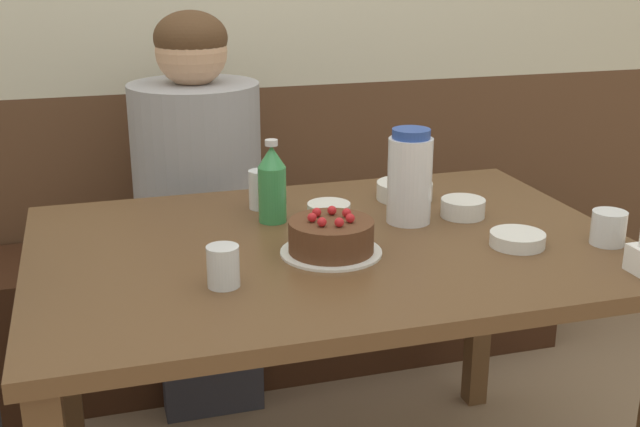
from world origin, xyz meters
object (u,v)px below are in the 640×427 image
Objects in this scene: bench_seat at (256,303)px; bowl_soup_white at (517,239)px; soju_bottle at (272,183)px; water_pitcher at (410,177)px; glass_shot_small at (223,266)px; birthday_cake at (331,237)px; bowl_sauce_shallow at (404,191)px; glass_tumbler_short at (261,189)px; glass_water_tall at (608,228)px; person_grey_tee at (199,214)px; bowl_rice_small at (329,212)px; bowl_side_dish at (463,208)px.

bowl_soup_white reaches higher than bench_seat.
soju_bottle reaches higher than bench_seat.
water_pitcher reaches higher than bench_seat.
water_pitcher is 2.76× the size of glass_shot_small.
birthday_cake is at bearing -73.77° from soju_bottle.
glass_shot_small reaches higher than bowl_sauce_shallow.
glass_tumbler_short is (-0.07, 0.35, 0.01)m from birthday_cake.
person_grey_tee is at bearing 130.78° from glass_water_tall.
bowl_soup_white is at bearing -39.42° from bowl_rice_small.
glass_shot_small reaches higher than glass_water_tall.
glass_water_tall is at bearing -31.26° from bowl_rice_small.
birthday_cake is 2.89× the size of glass_water_tall.
soju_bottle is at bearing 62.67° from glass_shot_small.
glass_water_tall is at bearing -60.26° from bench_seat.
person_grey_tee is (-0.58, 0.85, -0.16)m from bowl_soup_white.
bowl_sauce_shallow is at bearing 24.38° from bowl_rice_small.
bench_seat is 0.91m from soju_bottle.
bowl_side_dish is 0.86m from person_grey_tee.
glass_tumbler_short is (-0.09, -0.55, 0.57)m from bench_seat.
glass_shot_small is at bearing -158.28° from bowl_side_dish.
bowl_rice_small is at bearing 74.10° from birthday_cake.
soju_bottle is 0.77m from glass_water_tall.
bench_seat is at bearing 106.25° from water_pitcher.
glass_water_tall is 1.20m from person_grey_tee.
bowl_sauce_shallow is (-0.11, 0.39, 0.01)m from bowl_soup_white.
glass_shot_small is at bearing -111.06° from glass_tumbler_short.
bowl_rice_small is 0.09× the size of person_grey_tee.
bowl_rice_small is at bearing -155.62° from bowl_sauce_shallow.
bowl_side_dish is (0.45, -0.10, -0.07)m from soju_bottle.
bowl_soup_white is 0.64m from glass_tumbler_short.
birthday_cake is 0.61m from glass_water_tall.
bowl_soup_white is 0.45m from bowl_rice_small.
bench_seat is 0.84m from bowl_sauce_shallow.
birthday_cake reaches higher than bowl_soup_white.
person_grey_tee is at bearing 135.69° from bowl_sauce_shallow.
bowl_sauce_shallow is at bearing 45.69° from person_grey_tee.
glass_water_tall is at bearing -12.96° from bowl_soup_white.
bowl_sauce_shallow is 0.38m from glass_tumbler_short.
bowl_soup_white is 1.48× the size of glass_shot_small.
bowl_sauce_shallow reaches higher than bowl_rice_small.
glass_tumbler_short is at bearing 145.30° from glass_water_tall.
glass_water_tall is (0.20, -0.05, 0.02)m from bowl_soup_white.
bowl_side_dish is 1.31× the size of glass_shot_small.
bowl_soup_white is 1.24× the size of glass_tumbler_short.
glass_shot_small is at bearing -117.33° from soju_bottle.
birthday_cake is 0.97× the size of water_pitcher.
bench_seat is at bearing 115.56° from bowl_side_dish.
bowl_rice_small is at bearing 140.58° from bowl_soup_white.
soju_bottle is at bearing -87.71° from glass_tumbler_short.
soju_bottle is 0.38m from bowl_sauce_shallow.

